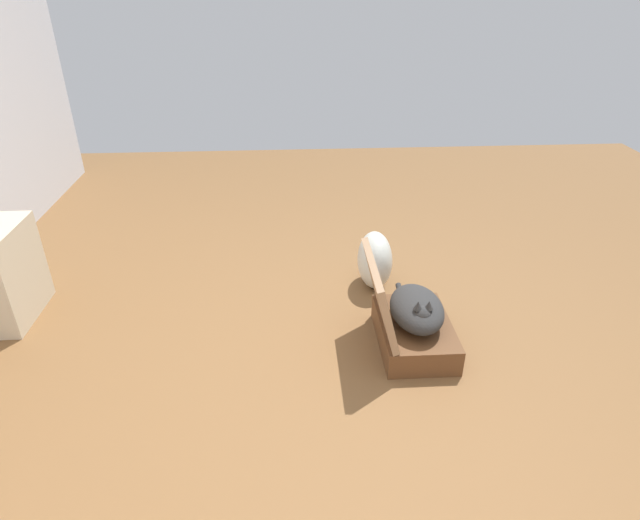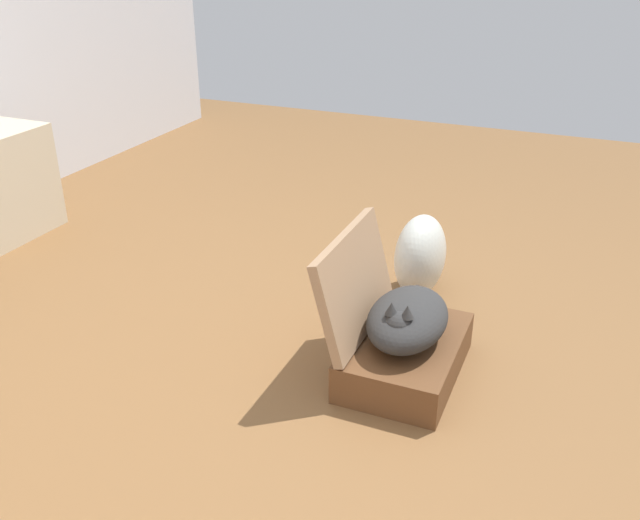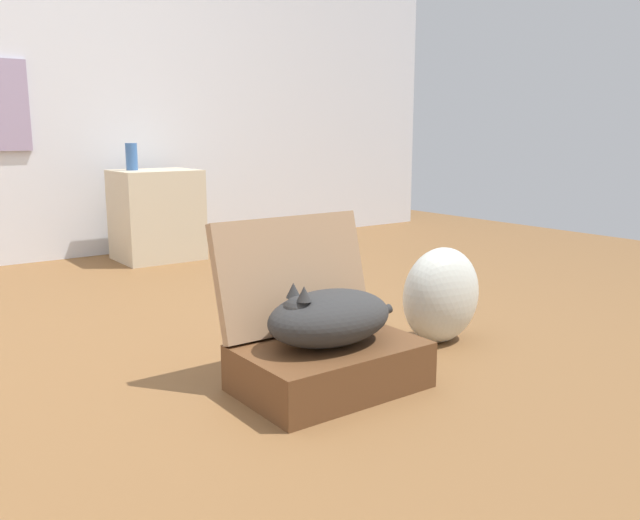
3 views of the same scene
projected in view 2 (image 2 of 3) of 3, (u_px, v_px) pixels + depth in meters
ground_plane at (252, 370)px, 2.61m from camera, size 7.68×7.68×0.00m
suitcase_base at (405, 356)px, 2.56m from camera, size 0.57×0.38×0.15m
suitcase_lid at (355, 283)px, 2.51m from camera, size 0.57×0.13×0.38m
cat at (407, 319)px, 2.48m from camera, size 0.50×0.28×0.21m
plastic_bag_white at (420, 256)px, 3.08m from camera, size 0.35×0.22×0.37m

